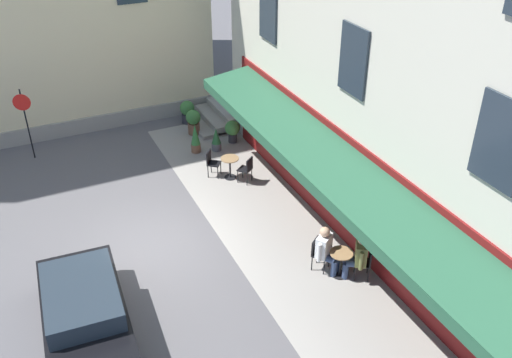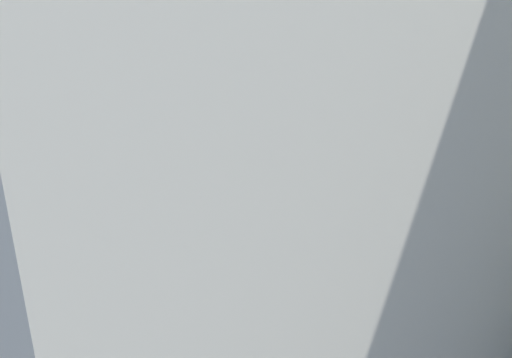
{
  "view_description": "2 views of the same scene",
  "coord_description": "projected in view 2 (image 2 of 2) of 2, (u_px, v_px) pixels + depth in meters",
  "views": [
    {
      "loc": [
        -12.6,
        2.75,
        9.92
      ],
      "look_at": [
        0.17,
        -3.23,
        1.28
      ],
      "focal_mm": 39.92,
      "sensor_mm": 36.0,
      "label": 1
    },
    {
      "loc": [
        7.51,
        -14.55,
        6.49
      ],
      "look_at": [
        -1.96,
        -3.93,
        1.19
      ],
      "focal_mm": 35.34,
      "sensor_mm": 36.0,
      "label": 2
    }
  ],
  "objects": [
    {
      "name": "cafe_chair_black_under_awning",
      "position": [
        244.0,
        190.0,
        16.06
      ],
      "size": [
        0.56,
        0.56,
        0.91
      ],
      "color": "black",
      "rests_on": "ground_plane"
    },
    {
      "name": "sidewalk_cafe_terrace",
      "position": [
        238.0,
        199.0,
        16.77
      ],
      "size": [
        20.5,
        3.2,
        0.01
      ],
      "primitive_type": "cube",
      "color": "gray",
      "rests_on": "ground_plane"
    },
    {
      "name": "potted_plant_entrance_right",
      "position": [
        492.0,
        259.0,
        11.94
      ],
      "size": [
        0.34,
        0.34,
        1.1
      ],
      "color": "brown",
      "rests_on": "ground_plane"
    },
    {
      "name": "potted_plant_mid_terrace",
      "position": [
        476.0,
        289.0,
        10.81
      ],
      "size": [
        0.55,
        0.55,
        0.85
      ],
      "color": "#2D2D33",
      "rests_on": "ground_plane"
    },
    {
      "name": "parked_car_black",
      "position": [
        349.0,
        146.0,
        20.07
      ],
      "size": [
        4.41,
        2.07,
        1.33
      ],
      "color": "black",
      "rests_on": "ground_plane"
    },
    {
      "name": "ground_plane",
      "position": [
        376.0,
        195.0,
        17.12
      ],
      "size": [
        70.0,
        70.0,
        0.0
      ],
      "primitive_type": "plane",
      "color": "#565456"
    },
    {
      "name": "cafe_table_mid_terrace",
      "position": [
        133.0,
        145.0,
        20.94
      ],
      "size": [
        0.6,
        0.6,
        0.75
      ],
      "color": "black",
      "rests_on": "ground_plane"
    },
    {
      "name": "cafe_chair_black_corner_right",
      "position": [
        374.0,
        236.0,
        13.05
      ],
      "size": [
        0.56,
        0.56,
        0.91
      ],
      "color": "black",
      "rests_on": "ground_plane"
    },
    {
      "name": "cafe_table_near_entrance",
      "position": [
        224.0,
        191.0,
        16.14
      ],
      "size": [
        0.6,
        0.6,
        0.75
      ],
      "color": "black",
      "rests_on": "ground_plane"
    },
    {
      "name": "cafe_chair_black_kerbside",
      "position": [
        422.0,
        235.0,
        13.11
      ],
      "size": [
        0.56,
        0.56,
        0.91
      ],
      "color": "black",
      "rests_on": "ground_plane"
    },
    {
      "name": "cafe_chair_black_facing_street",
      "position": [
        205.0,
        191.0,
        15.96
      ],
      "size": [
        0.55,
        0.55,
        0.91
      ],
      "color": "black",
      "rests_on": "ground_plane"
    },
    {
      "name": "seated_patron_in_white",
      "position": [
        237.0,
        185.0,
        16.02
      ],
      "size": [
        0.69,
        0.67,
        1.36
      ],
      "color": "navy",
      "rests_on": "ground_plane"
    },
    {
      "name": "cafe_chair_black_corner_left",
      "position": [
        140.0,
        140.0,
        21.48
      ],
      "size": [
        0.53,
        0.53,
        0.91
      ],
      "color": "black",
      "rests_on": "ground_plane"
    },
    {
      "name": "cafe_table_streetside",
      "position": [
        399.0,
        238.0,
        13.03
      ],
      "size": [
        0.6,
        0.6,
        0.75
      ],
      "color": "black",
      "rests_on": "ground_plane"
    },
    {
      "name": "potted_plant_by_steps",
      "position": [
        473.0,
        272.0,
        11.59
      ],
      "size": [
        0.35,
        0.35,
        0.87
      ],
      "color": "#4C4C51",
      "rests_on": "ground_plane"
    },
    {
      "name": "cafe_chair_black_near_door",
      "position": [
        124.0,
        148.0,
        20.37
      ],
      "size": [
        0.51,
        0.51,
        0.91
      ],
      "color": "black",
      "rests_on": "ground_plane"
    },
    {
      "name": "seated_companion_in_olive",
      "position": [
        211.0,
        186.0,
        15.95
      ],
      "size": [
        0.65,
        0.68,
        1.35
      ],
      "color": "navy",
      "rests_on": "ground_plane"
    }
  ]
}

